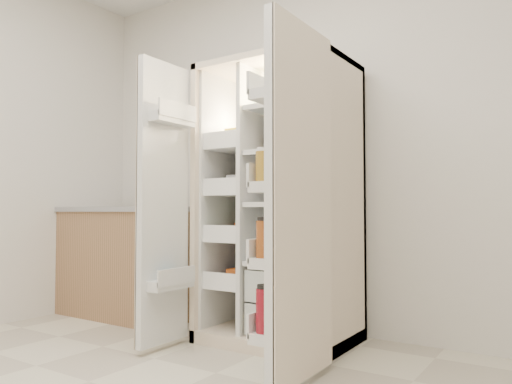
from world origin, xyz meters
The scene contains 5 objects.
wall_back centered at (0.00, 2.00, 1.35)m, with size 4.00×0.02×2.70m, color silver.
refrigerator centered at (-0.02, 1.65, 0.74)m, with size 0.92×0.70×1.80m.
freezer_door centered at (-0.54, 1.05, 0.89)m, with size 0.15×0.40×1.72m.
fridge_door centered at (0.44, 0.96, 0.87)m, with size 0.17×0.58×1.72m.
kitchen_counter centered at (-1.45, 1.61, 0.44)m, with size 1.20×0.64×0.87m.
Camera 1 is at (1.57, -1.12, 0.84)m, focal length 34.00 mm.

